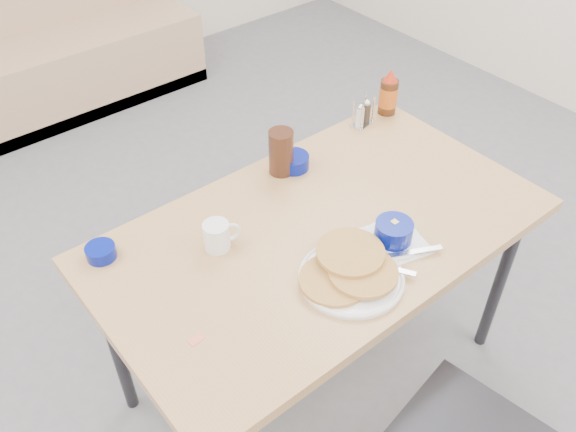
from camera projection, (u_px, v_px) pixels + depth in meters
ground at (359, 415)px, 2.24m from camera, size 6.00×6.00×0.00m
booth_bench at (37, 55)px, 3.62m from camera, size 1.90×0.56×1.22m
dining_table at (320, 242)px, 1.92m from camera, size 1.40×0.80×0.76m
pancake_plate at (350, 272)px, 1.71m from camera, size 0.30×0.30×0.05m
coffee_mug at (218, 235)px, 1.79m from camera, size 0.11×0.08×0.09m
grits_setting at (393, 234)px, 1.81m from camera, size 0.23×0.24×0.08m
creamer_bowl at (101, 252)px, 1.77m from camera, size 0.09×0.09×0.04m
butter_bowl at (293, 162)px, 2.10m from camera, size 0.11×0.11×0.05m
amber_tumbler at (281, 152)px, 2.04m from camera, size 0.09×0.09×0.16m
condiment_caddy at (363, 115)px, 2.29m from camera, size 0.10×0.07×0.11m
syrup_bottle at (388, 94)px, 2.33m from camera, size 0.07×0.07×0.18m
sugar_wrapper at (196, 340)px, 1.56m from camera, size 0.04×0.03×0.00m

